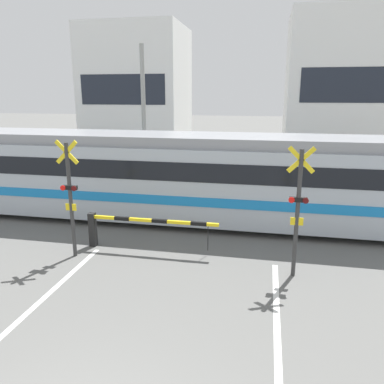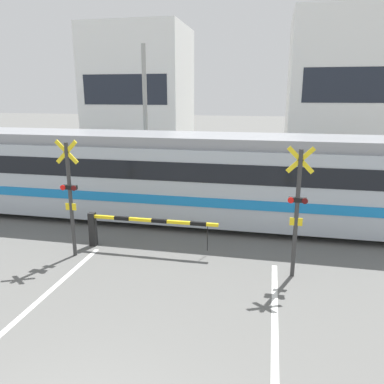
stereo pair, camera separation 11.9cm
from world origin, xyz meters
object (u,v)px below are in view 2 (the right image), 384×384
commuter_train (125,173)px  crossing_barrier_near (125,225)px  crossing_barrier_far (255,187)px  crossing_signal_left (70,194)px  crossing_signal_right (297,207)px  pedestrian (207,170)px

commuter_train → crossing_barrier_near: 3.38m
commuter_train → crossing_barrier_far: bearing=28.4°
commuter_train → crossing_signal_left: (-0.13, -3.84, 0.16)m
crossing_signal_left → crossing_signal_right: (6.26, 0.00, 0.00)m
commuter_train → crossing_signal_left: size_ratio=5.92×
pedestrian → crossing_signal_right: bearing=-66.5°
crossing_barrier_far → crossing_signal_right: 6.69m
crossing_barrier_near → crossing_barrier_far: 6.75m
crossing_barrier_far → crossing_signal_left: crossing_signal_left is taller
crossing_barrier_far → pedestrian: pedestrian is taller
commuter_train → crossing_signal_right: bearing=-32.1°
commuter_train → crossing_barrier_far: size_ratio=4.99×
crossing_barrier_near → pedestrian: pedestrian is taller
crossing_barrier_near → crossing_barrier_far: (3.69, 5.65, 0.00)m
commuter_train → pedestrian: commuter_train is taller
crossing_barrier_far → crossing_signal_left: (-4.98, -6.47, 1.13)m
crossing_barrier_near → pedestrian: size_ratio=2.42×
crossing_barrier_far → crossing_signal_right: crossing_signal_right is taller
commuter_train → crossing_barrier_near: bearing=-69.2°
crossing_signal_left → pedestrian: size_ratio=2.04×
commuter_train → crossing_barrier_far: commuter_train is taller
crossing_signal_left → commuter_train: bearing=88.0°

